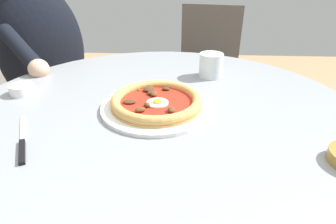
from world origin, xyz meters
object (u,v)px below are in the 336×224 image
Objects in this scene: pizza_on_plate at (156,103)px; cafe_chair_spare_far at (207,65)px; steak_knife at (22,144)px; water_glass at (211,67)px; dining_table at (162,151)px; ramekin_capers at (22,89)px; diner_person at (51,89)px; cafe_chair_diner at (40,83)px.

cafe_chair_spare_far is at bearing -102.17° from pizza_on_plate.
steak_knife is at bearing 34.40° from pizza_on_plate.
steak_knife is (0.43, 0.43, -0.03)m from water_glass.
cafe_chair_spare_far is (-0.20, -1.00, -0.07)m from dining_table.
pizza_on_plate is at bearing 169.99° from ramekin_capers.
cafe_chair_spare_far is (-0.78, -0.46, -0.02)m from diner_person.
diner_person is (0.57, -0.53, -0.05)m from dining_table.
pizza_on_plate is 0.32m from steak_knife.
ramekin_capers is 1.14m from cafe_chair_spare_far.
cafe_chair_spare_far is (-0.48, -1.18, -0.21)m from steak_knife.
ramekin_capers is at bearing -9.46° from dining_table.
diner_person is (0.72, -0.29, -0.22)m from water_glass.
steak_knife is 0.16× the size of diner_person.
cafe_chair_spare_far is at bearing -94.15° from water_glass.
steak_knife reaches higher than dining_table.
cafe_chair_diner is at bearing -43.68° from pizza_on_plate.
ramekin_capers is 0.53m from diner_person.
water_glass is 0.09× the size of cafe_chair_spare_far.
dining_table is 0.79m from diner_person.
diner_person is 1.36× the size of cafe_chair_diner.
ramekin_capers reaches higher than dining_table.
diner_person is at bearing 136.29° from cafe_chair_diner.
ramekin_capers is 0.67m from cafe_chair_diner.
water_glass is 0.09× the size of cafe_chair_diner.
water_glass is at bearing -123.13° from pizza_on_plate.
water_glass reaches higher than steak_knife.
pizza_on_plate is 4.30× the size of ramekin_capers.
dining_table is 5.73× the size of steak_knife.
cafe_chair_diner is (0.40, -0.82, -0.21)m from steak_knife.
ramekin_capers is (0.14, -0.25, 0.01)m from steak_knife.
steak_knife is 0.80m from diner_person.
cafe_chair_diner is at bearing -43.08° from dining_table.
water_glass is at bearing -134.90° from steak_knife.
dining_table is 3.69× the size of pizza_on_plate.
ramekin_capers is at bearing -10.01° from pizza_on_plate.
diner_person reaches higher than cafe_chair_diner.
diner_person is at bearing -71.04° from ramekin_capers.
pizza_on_plate is 0.41m from ramekin_capers.
steak_knife is at bearing 118.00° from ramekin_capers.
cafe_chair_spare_far is at bearing -101.53° from dining_table.
pizza_on_plate is 0.33× the size of cafe_chair_diner.
cafe_chair_diner is at bearing -25.30° from water_glass.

